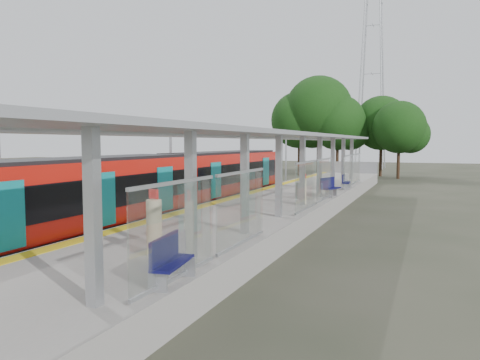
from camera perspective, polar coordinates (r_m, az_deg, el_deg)
name	(u,v)px	position (r m, az deg, el deg)	size (l,w,h in m)	color
trackbed	(206,210)	(28.45, -4.21, -3.68)	(3.00, 70.00, 0.24)	#59544C
platform	(277,208)	(26.72, 4.48, -3.39)	(6.00, 50.00, 1.00)	gray
tactile_strip	(235,197)	(27.53, -0.58, -2.07)	(0.60, 50.00, 0.02)	gold
end_fence	(348,167)	(50.87, 13.06, 1.52)	(6.00, 0.10, 1.20)	#9EA0A5
train	(170,184)	(24.59, -8.55, -0.48)	(2.74, 27.60, 3.62)	black
canopy	(285,143)	(22.34, 5.50, 4.56)	(3.27, 38.00, 3.66)	#9EA0A5
pylon	(373,50)	(80.12, 15.86, 15.04)	(8.00, 4.00, 38.00)	#9EA0A5
tree_cluster	(338,118)	(59.27, 11.86, 7.36)	(18.68, 10.19, 12.48)	#382316
catenary_masts	(172,164)	(28.12, -8.28, 1.91)	(2.08, 48.16, 5.40)	#9EA0A5
bench_near	(169,259)	(10.85, -8.63, -9.44)	(0.73, 1.66, 1.09)	#0F0F4C
bench_mid	(330,187)	(28.24, 10.87, -0.79)	(0.95, 1.74, 1.14)	#0F0F4C
bench_far	(345,181)	(33.11, 12.68, -0.14)	(0.59, 1.54, 1.03)	#0F0F4C
info_pillar_near	(154,228)	(13.35, -10.43, -5.72)	(0.43, 0.43, 1.91)	beige
info_pillar_far	(303,191)	(24.43, 7.67, -1.36)	(0.36, 0.36, 1.59)	beige
litter_bin	(299,191)	(27.01, 7.25, -1.28)	(0.45, 0.45, 0.92)	#9EA0A5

